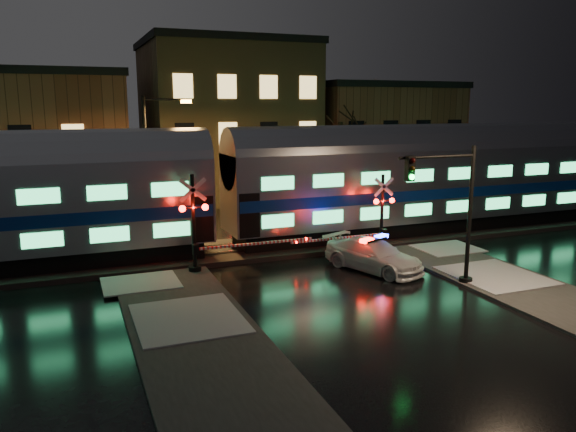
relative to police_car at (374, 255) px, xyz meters
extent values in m
plane|color=black|center=(-2.35, 0.05, -0.69)|extent=(120.00, 120.00, 0.00)
cube|color=black|center=(-2.35, 5.05, -0.57)|extent=(90.00, 4.20, 0.24)
cube|color=#2D2D2D|center=(-8.85, -5.95, -0.63)|extent=(4.00, 20.00, 0.12)
cube|color=#2D2D2D|center=(4.15, -5.95, -0.63)|extent=(4.00, 20.00, 0.12)
cube|color=brown|center=(-15.35, 22.05, 3.81)|extent=(14.00, 10.00, 9.00)
cube|color=brown|center=(-0.35, 22.55, 5.06)|extent=(12.00, 11.00, 11.50)
cube|color=brown|center=(12.65, 22.05, 3.56)|extent=(12.00, 10.00, 8.50)
cube|color=black|center=(7.33, 5.05, -0.05)|extent=(24.00, 2.40, 0.80)
cube|color=#B7BAC1|center=(7.33, 5.05, 2.25)|extent=(25.00, 3.05, 3.80)
cube|color=navy|center=(7.33, 5.05, 1.85)|extent=(24.75, 3.09, 0.55)
cube|color=#3BE382|center=(7.33, 3.49, 1.10)|extent=(21.00, 0.05, 0.62)
cube|color=#3BE382|center=(7.33, 3.49, 2.90)|extent=(21.00, 0.05, 0.62)
cylinder|color=#B7BAC1|center=(7.33, 5.05, 3.95)|extent=(25.00, 3.05, 3.05)
imported|color=silver|center=(0.00, 0.00, -0.01)|extent=(3.54, 5.08, 1.37)
cube|color=black|center=(0.00, 0.00, 0.72)|extent=(1.46, 0.87, 0.09)
cube|color=#FF0C05|center=(-0.47, -0.19, 0.76)|extent=(0.70, 0.53, 0.16)
cube|color=#1426FF|center=(0.47, 0.19, 0.76)|extent=(0.70, 0.53, 0.16)
cylinder|color=black|center=(1.83, 2.45, -0.54)|extent=(0.49, 0.49, 0.29)
cylinder|color=black|center=(1.83, 2.45, 1.26)|extent=(0.16, 0.16, 3.90)
sphere|color=#FF0C05|center=(1.40, 2.27, 1.94)|extent=(0.25, 0.25, 0.25)
sphere|color=#FF0C05|center=(2.27, 2.27, 1.94)|extent=(0.25, 0.25, 0.25)
cube|color=white|center=(-0.60, 2.20, 0.33)|extent=(4.87, 0.10, 0.10)
cube|color=black|center=(1.83, 2.20, 0.33)|extent=(0.25, 0.30, 0.45)
cylinder|color=black|center=(-7.43, 2.45, -0.53)|extent=(0.54, 0.54, 0.32)
cylinder|color=black|center=(-7.43, 2.45, 1.47)|extent=(0.17, 0.17, 4.33)
sphere|color=#FF0C05|center=(-7.92, 2.27, 2.23)|extent=(0.28, 0.28, 0.28)
sphere|color=#FF0C05|center=(-6.95, 2.27, 2.23)|extent=(0.28, 0.28, 0.28)
cube|color=white|center=(-4.73, 2.20, 0.45)|extent=(5.41, 0.10, 0.10)
cube|color=black|center=(-7.43, 2.20, 0.45)|extent=(0.25, 0.30, 0.45)
cylinder|color=black|center=(2.49, -3.12, -0.55)|extent=(0.53, 0.53, 0.28)
cylinder|color=black|center=(2.49, -3.12, 2.13)|extent=(0.17, 0.17, 5.63)
cylinder|color=black|center=(0.80, -3.12, 4.57)|extent=(3.38, 0.11, 0.11)
cube|color=black|center=(-0.51, -3.27, 4.19)|extent=(0.30, 0.26, 0.94)
sphere|color=#0CFF3F|center=(-0.51, -3.43, 3.89)|extent=(0.21, 0.21, 0.21)
cylinder|color=black|center=(-8.42, 9.05, 3.13)|extent=(0.19, 0.19, 7.64)
cylinder|color=black|center=(-7.27, 9.05, 6.76)|extent=(2.29, 0.11, 0.11)
cube|color=orange|center=(-6.22, 9.05, 6.67)|extent=(0.53, 0.27, 0.17)
camera|label=1|loc=(-12.32, -20.78, 6.51)|focal=35.00mm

